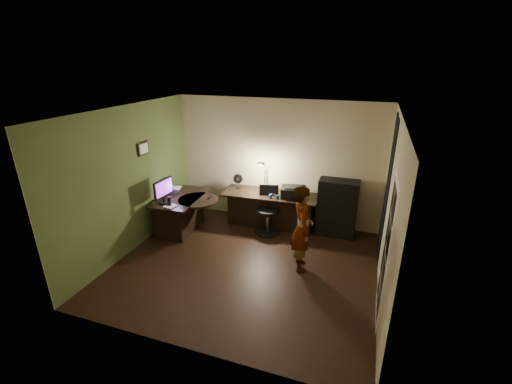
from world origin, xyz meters
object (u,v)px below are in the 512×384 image
(monitor, at_px, (163,194))
(person, at_px, (302,229))
(desk_left, at_px, (182,213))
(cabinet, at_px, (337,208))
(office_chair, at_px, (268,211))
(desk_right, at_px, (270,210))

(monitor, xyz_separation_m, person, (2.84, -0.19, -0.18))
(desk_left, xyz_separation_m, monitor, (-0.15, -0.38, 0.57))
(cabinet, distance_m, monitor, 3.52)
(office_chair, bearing_deg, monitor, -167.01)
(desk_left, xyz_separation_m, office_chair, (1.75, 0.49, 0.11))
(office_chair, bearing_deg, person, -60.39)
(desk_left, distance_m, person, 2.78)
(desk_right, distance_m, office_chair, 0.32)
(desk_left, height_order, desk_right, desk_left)
(monitor, bearing_deg, cabinet, 25.64)
(monitor, bearing_deg, desk_right, 36.76)
(person, bearing_deg, desk_right, 16.80)
(desk_right, height_order, monitor, monitor)
(desk_right, height_order, office_chair, office_chair)
(desk_right, bearing_deg, person, -56.83)
(desk_right, xyz_separation_m, office_chair, (0.04, -0.29, 0.12))
(person, bearing_deg, monitor, 67.24)
(office_chair, xyz_separation_m, person, (0.93, -1.07, 0.27))
(cabinet, height_order, office_chair, cabinet)
(cabinet, distance_m, person, 1.52)
(desk_right, bearing_deg, desk_left, -157.88)
(desk_right, bearing_deg, office_chair, -84.53)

